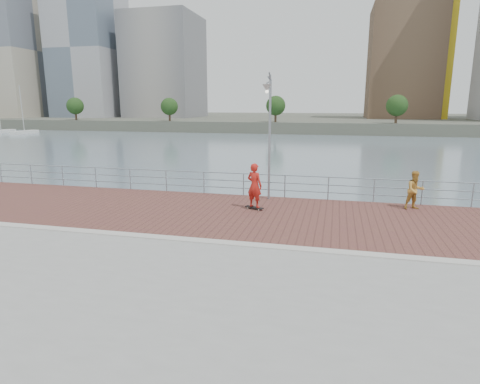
% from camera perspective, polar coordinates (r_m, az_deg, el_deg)
% --- Properties ---
extents(water, '(400.00, 400.00, 0.00)m').
position_cam_1_polar(water, '(13.96, -1.99, -15.12)').
color(water, slate).
rests_on(water, ground).
extents(seawall, '(40.00, 24.00, 2.00)m').
position_cam_1_polar(seawall, '(9.43, -10.89, -23.19)').
color(seawall, gray).
rests_on(seawall, ground).
extents(brick_lane, '(40.00, 6.80, 0.02)m').
position_cam_1_polar(brick_lane, '(16.49, 1.30, -3.21)').
color(brick_lane, brown).
rests_on(brick_lane, seawall).
extents(curb, '(40.00, 0.40, 0.06)m').
position_cam_1_polar(curb, '(13.15, -2.05, -7.25)').
color(curb, '#B7B5AD').
rests_on(curb, seawall).
extents(far_shore, '(320.00, 95.00, 2.50)m').
position_cam_1_polar(far_shore, '(134.56, 12.27, 9.95)').
color(far_shore, '#4C5142').
rests_on(far_shore, ground).
extents(guardrail, '(39.06, 0.06, 1.13)m').
position_cam_1_polar(guardrail, '(19.58, 3.42, 1.33)').
color(guardrail, '#8C9EA8').
rests_on(guardrail, brick_lane).
extents(street_lamp, '(0.41, 1.18, 5.56)m').
position_cam_1_polar(street_lamp, '(18.27, 4.07, 10.82)').
color(street_lamp, gray).
rests_on(street_lamp, brick_lane).
extents(skateboard, '(0.88, 0.52, 0.10)m').
position_cam_1_polar(skateboard, '(17.26, 2.05, -2.20)').
color(skateboard, black).
rests_on(skateboard, brick_lane).
extents(skateboarder, '(0.82, 0.68, 1.91)m').
position_cam_1_polar(skateboarder, '(17.04, 2.07, 0.93)').
color(skateboarder, red).
rests_on(skateboarder, skateboard).
extents(bystander, '(0.98, 0.87, 1.66)m').
position_cam_1_polar(bystander, '(18.66, 23.64, 0.23)').
color(bystander, gold).
rests_on(bystander, brick_lane).
extents(skyline, '(233.00, 41.00, 59.16)m').
position_cam_1_polar(skyline, '(119.53, 26.22, 20.10)').
color(skyline, '#ADA38E').
rests_on(skyline, far_shore).
extents(shoreline_trees, '(144.47, 4.83, 6.44)m').
position_cam_1_polar(shoreline_trees, '(89.52, 20.59, 11.45)').
color(shoreline_trees, '#473323').
rests_on(shoreline_trees, far_shore).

